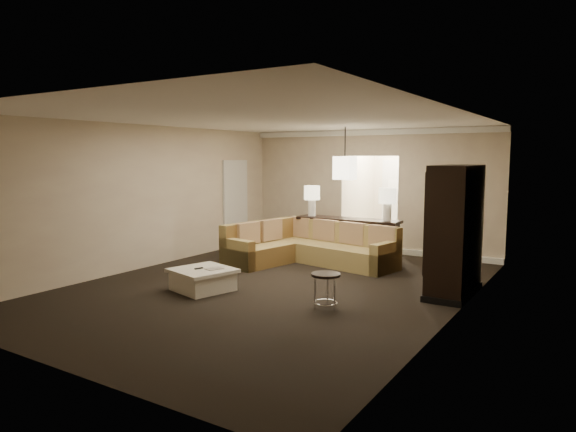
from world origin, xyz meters
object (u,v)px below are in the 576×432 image
Objects in this scene: sectional_sofa at (308,247)px; person at (410,204)px; drink_table at (326,284)px; coffee_table at (203,279)px; armoire at (455,233)px; console_table at (348,235)px.

sectional_sofa is 3.81m from person.
sectional_sofa is 6.11× the size of drink_table.
coffee_table is 6.59m from person.
armoire reaches higher than drink_table.
sectional_sofa is 2.92× the size of coffee_table.
armoire is 5.02m from person.
person is (0.43, 2.76, 0.48)m from console_table.
sectional_sofa reaches higher than drink_table.
armoire is at bearing -4.51° from sectional_sofa.
person is (-0.90, 6.27, 0.62)m from drink_table.
armoire is (2.67, -1.74, 0.46)m from console_table.
armoire reaches higher than console_table.
console_table is 1.11× the size of armoire.
person reaches higher than coffee_table.
armoire is at bearing -34.06° from console_table.
sectional_sofa is 1.41× the size of console_table.
sectional_sofa is 1.56× the size of armoire.
drink_table is at bearing -127.16° from armoire.
console_table is at bearing 72.00° from sectional_sofa.
drink_table is (1.32, -3.51, -0.15)m from console_table.
console_table is at bearing 72.37° from person.
coffee_table is (-0.39, -2.77, -0.16)m from sectional_sofa.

